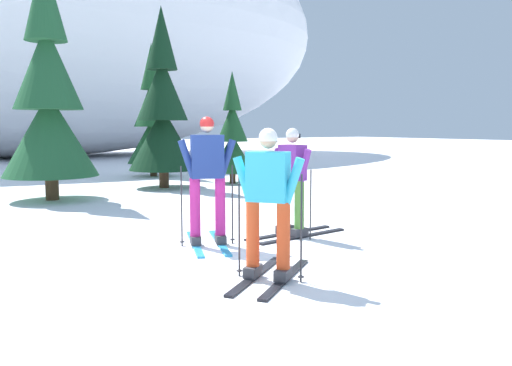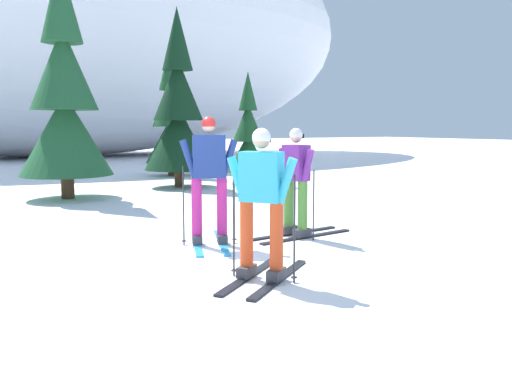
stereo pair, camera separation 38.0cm
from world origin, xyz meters
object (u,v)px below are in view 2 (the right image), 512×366
Objects in this scene: skier_navy_jacket at (209,177)px; skier_cyan_jacket at (262,201)px; pine_tree_center_right at (178,113)px; pine_tree_far_right at (248,137)px; skier_purple_jacket at (296,181)px; pine_tree_center_left at (64,100)px; pine_tree_right at (171,121)px.

skier_navy_jacket reaches higher than skier_cyan_jacket.
pine_tree_center_right reaches higher than pine_tree_far_right.
pine_tree_center_right reaches higher than skier_purple_jacket.
skier_purple_jacket is 0.33× the size of pine_tree_center_left.
pine_tree_far_right is at bearing -1.04° from pine_tree_center_right.
skier_purple_jacket is 0.36× the size of pine_tree_center_right.
pine_tree_far_right is at bearing 66.66° from skier_purple_jacket.
skier_purple_jacket is at bearing -70.32° from pine_tree_center_left.
pine_tree_center_right is 2.31m from pine_tree_far_right.
pine_tree_center_left is at bearing -163.59° from pine_tree_center_right.
skier_navy_jacket is at bearing -108.07° from pine_tree_center_right.
skier_navy_jacket is 0.33× the size of pine_tree_center_left.
pine_tree_far_right reaches higher than skier_navy_jacket.
skier_navy_jacket is 8.46m from pine_tree_far_right.
skier_purple_jacket is 0.54× the size of pine_tree_far_right.
pine_tree_center_left is at bearing 94.39° from skier_cyan_jacket.
pine_tree_center_right is at bearing 82.77° from skier_purple_jacket.
skier_navy_jacket is 11.16m from pine_tree_right.
pine_tree_center_right is at bearing -107.12° from pine_tree_right.
pine_tree_center_right is (3.20, 0.94, -0.24)m from pine_tree_center_left.
pine_tree_center_left reaches higher than pine_tree_right.
pine_tree_center_left is (-2.27, 6.36, 1.46)m from skier_purple_jacket.
pine_tree_right reaches higher than skier_navy_jacket.
skier_navy_jacket is 1.93m from skier_cyan_jacket.
skier_cyan_jacket is 9.51m from pine_tree_center_right.
skier_purple_jacket is at bearing -97.23° from pine_tree_center_right.
skier_navy_jacket reaches higher than skier_purple_jacket.
skier_cyan_jacket is at bearing -85.61° from pine_tree_center_left.
pine_tree_right is at bearing 72.23° from skier_navy_jacket.
pine_tree_right is (3.40, 10.59, 0.90)m from skier_navy_jacket.
skier_navy_jacket is 0.37× the size of pine_tree_center_right.
pine_tree_right is (1.98, 10.73, 1.02)m from skier_purple_jacket.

